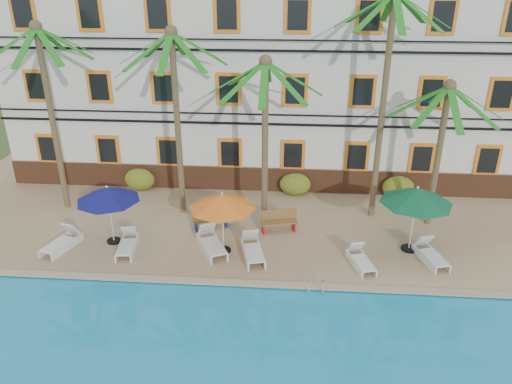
# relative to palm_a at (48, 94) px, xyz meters

# --- Properties ---
(ground) EXTENTS (100.00, 100.00, 0.00)m
(ground) POSITION_rel_palm_a_xyz_m (8.80, -4.53, -5.50)
(ground) COLOR #384C23
(ground) RESTS_ON ground
(pool_deck) EXTENTS (30.00, 12.00, 0.25)m
(pool_deck) POSITION_rel_palm_a_xyz_m (8.80, 0.47, -5.37)
(pool_deck) COLOR tan
(pool_deck) RESTS_ON ground
(pool_coping) EXTENTS (30.00, 0.35, 0.06)m
(pool_coping) POSITION_rel_palm_a_xyz_m (8.80, -5.43, -5.22)
(pool_coping) COLOR tan
(pool_coping) RESTS_ON pool_deck
(hotel_building) EXTENTS (25.40, 6.44, 10.22)m
(hotel_building) POSITION_rel_palm_a_xyz_m (8.80, 5.45, -0.12)
(hotel_building) COLOR silver
(hotel_building) RESTS_ON pool_deck
(palm_a) EXTENTS (4.34, 4.34, 8.20)m
(palm_a) POSITION_rel_palm_a_xyz_m (0.00, 0.00, 0.00)
(palm_a) COLOR brown
(palm_a) RESTS_ON pool_deck
(palm_b) EXTENTS (4.34, 4.34, 8.06)m
(palm_b) POSITION_rel_palm_a_xyz_m (5.45, -0.15, -0.08)
(palm_b) COLOR brown
(palm_b) RESTS_ON pool_deck
(palm_c) EXTENTS (4.34, 4.34, 7.15)m
(palm_c) POSITION_rel_palm_a_xyz_m (9.15, -1.01, -0.61)
(palm_c) COLOR brown
(palm_c) RESTS_ON pool_deck
(palm_d) EXTENTS (4.34, 4.34, 9.50)m
(palm_d) POSITION_rel_palm_a_xyz_m (13.85, 0.20, 0.74)
(palm_d) COLOR brown
(palm_d) RESTS_ON pool_deck
(palm_e) EXTENTS (4.34, 4.34, 6.21)m
(palm_e) POSITION_rel_palm_a_xyz_m (16.18, -0.37, -1.16)
(palm_e) COLOR brown
(palm_e) RESTS_ON pool_deck
(shrub_left) EXTENTS (1.50, 0.90, 1.10)m
(shrub_left) POSITION_rel_palm_a_xyz_m (2.83, 2.07, -4.70)
(shrub_left) COLOR #194F16
(shrub_left) RESTS_ON pool_deck
(shrub_mid) EXTENTS (1.50, 0.90, 1.10)m
(shrub_mid) POSITION_rel_palm_a_xyz_m (10.45, 2.07, -4.70)
(shrub_mid) COLOR #194F16
(shrub_mid) RESTS_ON pool_deck
(shrub_right) EXTENTS (1.50, 0.90, 1.10)m
(shrub_right) POSITION_rel_palm_a_xyz_m (15.31, 2.07, -4.70)
(shrub_right) COLOR #194F16
(shrub_right) RESTS_ON pool_deck
(umbrella_blue) EXTENTS (2.49, 2.49, 2.49)m
(umbrella_blue) POSITION_rel_palm_a_xyz_m (3.20, -2.96, -3.13)
(umbrella_blue) COLOR black
(umbrella_blue) RESTS_ON pool_deck
(umbrella_red) EXTENTS (2.54, 2.54, 2.53)m
(umbrella_red) POSITION_rel_palm_a_xyz_m (7.71, -3.33, -3.09)
(umbrella_red) COLOR black
(umbrella_red) RESTS_ON pool_deck
(umbrella_green) EXTENTS (2.73, 2.73, 2.73)m
(umbrella_green) POSITION_rel_palm_a_xyz_m (14.93, -2.67, -2.92)
(umbrella_green) COLOR black
(umbrella_green) RESTS_ON pool_deck
(lounger_a) EXTENTS (1.15, 1.94, 0.86)m
(lounger_a) POSITION_rel_palm_a_xyz_m (1.35, -3.58, -4.97)
(lounger_a) COLOR silver
(lounger_a) RESTS_ON pool_deck
(lounger_b) EXTENTS (0.84, 1.83, 0.83)m
(lounger_b) POSITION_rel_palm_a_xyz_m (3.95, -3.55, -4.98)
(lounger_b) COLOR silver
(lounger_b) RESTS_ON pool_deck
(lounger_c) EXTENTS (1.51, 2.11, 0.94)m
(lounger_c) POSITION_rel_palm_a_xyz_m (7.23, -3.27, -4.94)
(lounger_c) COLOR silver
(lounger_c) RESTS_ON pool_deck
(lounger_d) EXTENTS (1.13, 2.03, 0.91)m
(lounger_d) POSITION_rel_palm_a_xyz_m (8.86, -3.62, -4.95)
(lounger_d) COLOR silver
(lounger_d) RESTS_ON pool_deck
(lounger_e) EXTENTS (1.01, 1.75, 0.78)m
(lounger_e) POSITION_rel_palm_a_xyz_m (12.91, -3.95, -5.00)
(lounger_e) COLOR silver
(lounger_e) RESTS_ON pool_deck
(lounger_f) EXTENTS (1.11, 1.89, 0.84)m
(lounger_f) POSITION_rel_palm_a_xyz_m (15.56, -3.41, -4.98)
(lounger_f) COLOR silver
(lounger_f) RESTS_ON pool_deck
(bench_left) EXTENTS (1.57, 0.94, 0.93)m
(bench_left) POSITION_rel_palm_a_xyz_m (6.89, -1.43, -4.78)
(bench_left) COLOR olive
(bench_left) RESTS_ON pool_deck
(bench_right) EXTENTS (1.57, 0.81, 0.93)m
(bench_right) POSITION_rel_palm_a_xyz_m (9.78, -1.52, -4.78)
(bench_right) COLOR olive
(bench_right) RESTS_ON pool_deck
(pool_ladder) EXTENTS (0.54, 0.74, 0.74)m
(pool_ladder) POSITION_rel_palm_a_xyz_m (11.21, -5.53, -5.25)
(pool_ladder) COLOR silver
(pool_ladder) RESTS_ON ground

